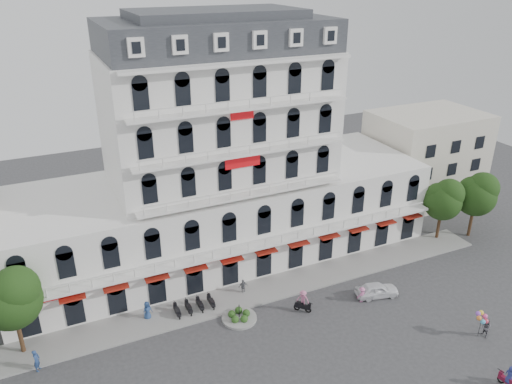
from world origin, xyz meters
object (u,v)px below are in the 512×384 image
(parked_car, at_px, (377,290))
(balloon_vendor, at_px, (485,325))
(rider_center, at_px, (303,300))
(rider_east, at_px, (509,377))

(parked_car, xyz_separation_m, balloon_vendor, (4.77, -8.61, 0.54))
(rider_center, bearing_deg, rider_east, -11.71)
(rider_east, distance_m, rider_center, 17.51)
(parked_car, relative_size, rider_east, 2.11)
(rider_center, xyz_separation_m, balloon_vendor, (12.50, -9.56, 0.04))
(rider_east, relative_size, balloon_vendor, 0.81)
(balloon_vendor, bearing_deg, parked_car, 118.97)
(rider_east, bearing_deg, rider_center, 24.49)
(rider_center, bearing_deg, parked_car, 37.65)
(parked_car, bearing_deg, rider_center, 96.34)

